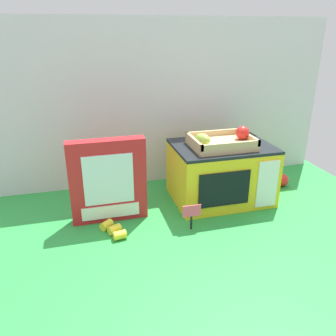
{
  "coord_description": "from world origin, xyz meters",
  "views": [
    {
      "loc": [
        -0.38,
        -1.21,
        0.69
      ],
      "look_at": [
        -0.05,
        0.01,
        0.18
      ],
      "focal_mm": 36.7,
      "sensor_mm": 36.0,
      "label": 1
    }
  ],
  "objects_px": {
    "toy_microwave": "(221,172)",
    "loose_toy_banana": "(114,230)",
    "cookie_set_box": "(108,181)",
    "food_groups_crate": "(222,142)",
    "price_sign": "(192,213)",
    "loose_toy_apple": "(282,180)"
  },
  "relations": [
    {
      "from": "food_groups_crate",
      "to": "loose_toy_apple",
      "type": "height_order",
      "value": "food_groups_crate"
    },
    {
      "from": "cookie_set_box",
      "to": "price_sign",
      "type": "relative_size",
      "value": 3.25
    },
    {
      "from": "cookie_set_box",
      "to": "toy_microwave",
      "type": "bearing_deg",
      "value": 6.22
    },
    {
      "from": "loose_toy_apple",
      "to": "loose_toy_banana",
      "type": "bearing_deg",
      "value": -166.01
    },
    {
      "from": "cookie_set_box",
      "to": "price_sign",
      "type": "xyz_separation_m",
      "value": [
        0.28,
        -0.16,
        -0.1
      ]
    },
    {
      "from": "food_groups_crate",
      "to": "cookie_set_box",
      "type": "relative_size",
      "value": 0.76
    },
    {
      "from": "price_sign",
      "to": "cookie_set_box",
      "type": "bearing_deg",
      "value": 150.95
    },
    {
      "from": "toy_microwave",
      "to": "loose_toy_banana",
      "type": "distance_m",
      "value": 0.52
    },
    {
      "from": "toy_microwave",
      "to": "cookie_set_box",
      "type": "xyz_separation_m",
      "value": [
        -0.48,
        -0.05,
        0.04
      ]
    },
    {
      "from": "toy_microwave",
      "to": "price_sign",
      "type": "bearing_deg",
      "value": -133.9
    },
    {
      "from": "food_groups_crate",
      "to": "price_sign",
      "type": "xyz_separation_m",
      "value": [
        -0.19,
        -0.19,
        -0.2
      ]
    },
    {
      "from": "cookie_set_box",
      "to": "food_groups_crate",
      "type": "bearing_deg",
      "value": 3.49
    },
    {
      "from": "toy_microwave",
      "to": "cookie_set_box",
      "type": "relative_size",
      "value": 1.25
    },
    {
      "from": "cookie_set_box",
      "to": "loose_toy_banana",
      "type": "bearing_deg",
      "value": -90.74
    },
    {
      "from": "food_groups_crate",
      "to": "loose_toy_banana",
      "type": "relative_size",
      "value": 1.97
    },
    {
      "from": "toy_microwave",
      "to": "price_sign",
      "type": "distance_m",
      "value": 0.3
    },
    {
      "from": "price_sign",
      "to": "loose_toy_apple",
      "type": "bearing_deg",
      "value": 24.9
    },
    {
      "from": "food_groups_crate",
      "to": "loose_toy_banana",
      "type": "bearing_deg",
      "value": -163.38
    },
    {
      "from": "cookie_set_box",
      "to": "loose_toy_apple",
      "type": "distance_m",
      "value": 0.83
    },
    {
      "from": "loose_toy_banana",
      "to": "loose_toy_apple",
      "type": "bearing_deg",
      "value": 13.99
    },
    {
      "from": "cookie_set_box",
      "to": "loose_toy_apple",
      "type": "xyz_separation_m",
      "value": [
        0.82,
        0.09,
        -0.13
      ]
    },
    {
      "from": "cookie_set_box",
      "to": "loose_toy_banana",
      "type": "height_order",
      "value": "cookie_set_box"
    }
  ]
}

